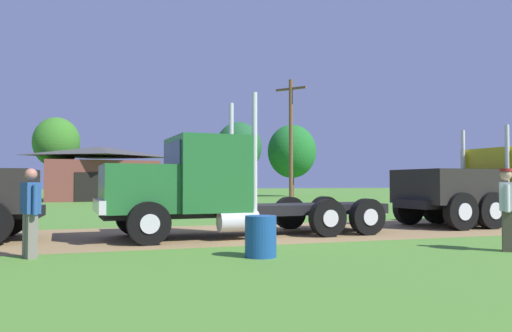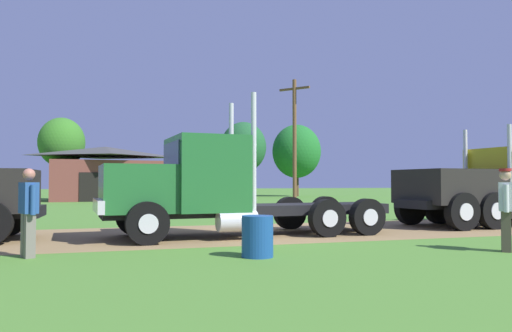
% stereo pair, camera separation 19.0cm
% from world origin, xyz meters
% --- Properties ---
extents(ground_plane, '(200.00, 200.00, 0.00)m').
position_xyz_m(ground_plane, '(0.00, 0.00, 0.00)').
color(ground_plane, '#4E842E').
extents(dirt_track, '(120.00, 5.54, 0.01)m').
position_xyz_m(dirt_track, '(0.00, 0.00, 0.00)').
color(dirt_track, olive).
rests_on(dirt_track, ground_plane).
extents(truck_foreground_white, '(8.20, 3.14, 3.78)m').
position_xyz_m(truck_foreground_white, '(-1.50, -0.67, 1.27)').
color(truck_foreground_white, black).
rests_on(truck_foreground_white, ground_plane).
extents(truck_near_left, '(7.11, 3.16, 3.34)m').
position_xyz_m(truck_near_left, '(8.63, 0.09, 1.29)').
color(truck_near_left, black).
rests_on(truck_near_left, ground_plane).
extents(visitor_walking_mid, '(0.50, 0.52, 1.75)m').
position_xyz_m(visitor_walking_mid, '(4.00, -5.26, 0.96)').
color(visitor_walking_mid, silver).
rests_on(visitor_walking_mid, ground_plane).
extents(visitor_by_barrel, '(0.42, 0.59, 1.73)m').
position_xyz_m(visitor_by_barrel, '(-5.49, -3.21, 0.94)').
color(visitor_by_barrel, '#264C8C').
rests_on(visitor_by_barrel, ground_plane).
extents(steel_barrel, '(0.62, 0.62, 0.80)m').
position_xyz_m(steel_barrel, '(-1.22, -4.45, 0.40)').
color(steel_barrel, '#19478C').
rests_on(steel_barrel, ground_plane).
extents(shed_building, '(9.49, 7.49, 4.38)m').
position_xyz_m(shed_building, '(-4.01, 28.62, 2.11)').
color(shed_building, brown).
rests_on(shed_building, ground_plane).
extents(utility_pole_near, '(1.53, 1.77, 8.23)m').
position_xyz_m(utility_pole_near, '(7.84, 16.53, 4.37)').
color(utility_pole_near, brown).
rests_on(utility_pole_near, ground_plane).
extents(tree_mid, '(3.75, 3.75, 6.85)m').
position_xyz_m(tree_mid, '(-7.51, 30.33, 4.75)').
color(tree_mid, '#513823').
rests_on(tree_mid, ground_plane).
extents(tree_right, '(4.49, 4.49, 7.39)m').
position_xyz_m(tree_right, '(8.97, 33.03, 4.90)').
color(tree_right, '#513823').
rests_on(tree_right, ground_plane).
extents(tree_far_right, '(5.06, 5.06, 7.48)m').
position_xyz_m(tree_far_right, '(15.11, 34.36, 4.68)').
color(tree_far_right, '#513823').
rests_on(tree_far_right, ground_plane).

